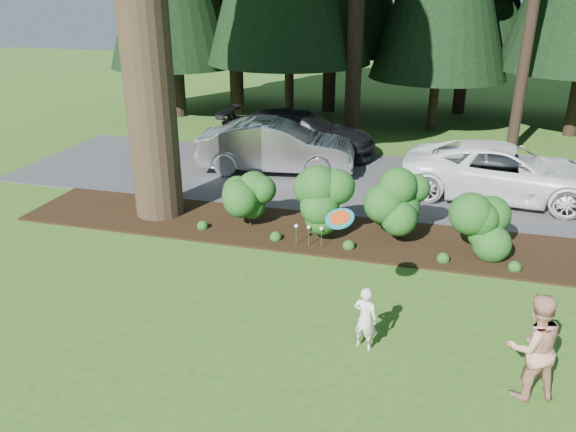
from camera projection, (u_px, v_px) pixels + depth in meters
The scene contains 11 objects.
ground at pixel (295, 301), 10.84m from camera, with size 80.00×80.00×0.00m, color #2F5A19.
mulch_bed at pixel (329, 234), 13.73m from camera, with size 16.00×2.50×0.05m, color black.
driveway at pixel (356, 181), 17.53m from camera, with size 22.00×6.00×0.03m, color #38383A.
shrub_row at pixel (361, 209), 13.15m from camera, with size 6.53×1.60×1.61m.
lily_cluster at pixel (309, 228), 12.87m from camera, with size 0.69×0.09×0.57m.
car_silver_wagon at pixel (276, 146), 18.08m from camera, with size 1.75×5.02×1.65m, color #B7B7BC.
car_white_suv at pixel (503, 172), 15.80m from camera, with size 2.55×5.53×1.54m, color white.
car_dark_suv at pixel (298, 133), 19.88m from camera, with size 2.23×5.50×1.59m, color black.
child at pixel (365, 318), 9.24m from camera, with size 0.42×0.27×1.14m, color white.
adult at pixel (533, 347), 8.05m from camera, with size 0.82×0.64×1.68m, color #C8441A.
frisbee at pixel (340, 218), 8.64m from camera, with size 0.48×0.43×0.26m.
Camera 1 is at (2.37, -9.11, 5.63)m, focal length 35.00 mm.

